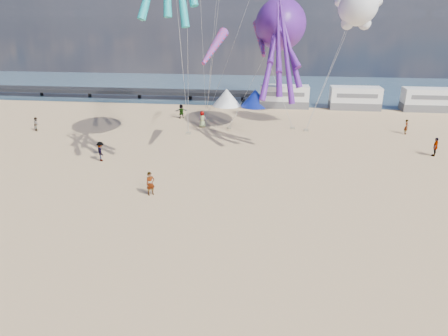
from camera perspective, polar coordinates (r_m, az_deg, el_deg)
ground at (r=20.09m, az=-6.90°, el=-16.29°), size 120.00×120.00×0.00m
water at (r=71.59m, az=3.35°, el=11.40°), size 120.00×120.00×0.00m
pier at (r=68.49m, az=-21.78°, el=10.34°), size 60.00×3.00×0.50m
motorhome_0 at (r=56.48m, az=8.59°, el=10.08°), size 6.60×2.50×3.00m
motorhome_1 at (r=57.58m, az=18.20°, el=9.48°), size 6.60×2.50×3.00m
motorhome_2 at (r=60.18m, az=27.18°, el=8.68°), size 6.60×2.50×3.00m
tent_white at (r=56.84m, az=0.37°, el=10.07°), size 4.00×4.00×2.40m
tent_blue at (r=56.55m, az=4.46°, el=9.95°), size 4.00×4.00×2.40m
standing_person at (r=28.89m, az=-10.47°, el=-2.21°), size 0.76×0.72×1.74m
beachgoer_0 at (r=45.86m, az=-3.12°, el=6.98°), size 0.76×0.58×1.86m
beachgoer_1 at (r=49.03m, az=-25.20°, el=5.71°), size 0.66×0.84×1.51m
beachgoer_2 at (r=36.68m, az=-17.19°, el=2.28°), size 1.03×1.07×1.75m
beachgoer_3 at (r=41.03m, az=27.97°, el=2.69°), size 1.12×1.31×1.75m
beachgoer_4 at (r=50.14m, az=-6.12°, el=8.06°), size 1.10×0.84×1.75m
beachgoer_5 at (r=47.35m, az=24.61°, el=5.37°), size 1.02×1.56×1.61m
sandbag_a at (r=43.35m, az=-5.09°, el=4.96°), size 0.50×0.35×0.22m
sandbag_b at (r=45.27m, az=0.73°, el=5.74°), size 0.50×0.35×0.22m
sandbag_c at (r=45.32m, az=11.65°, el=5.32°), size 0.50×0.35×0.22m
sandbag_d at (r=45.86m, az=9.78°, el=5.64°), size 0.50×0.35×0.22m
sandbag_e at (r=48.81m, az=-2.57°, el=6.87°), size 0.50×0.35×0.22m
kite_octopus_purple at (r=42.47m, az=8.09°, el=19.66°), size 7.33×10.97×11.56m
kite_panda at (r=43.75m, az=18.59°, el=21.17°), size 4.91×4.65×6.61m
windsock_mid at (r=41.92m, az=5.23°, el=17.92°), size 1.99×6.48×6.40m
windsock_right at (r=35.07m, az=-1.45°, el=16.87°), size 2.22×4.83×4.77m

